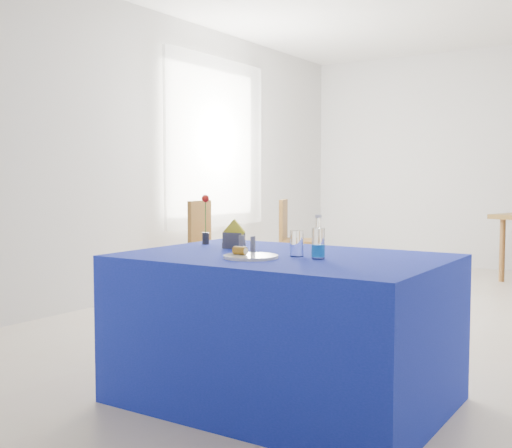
# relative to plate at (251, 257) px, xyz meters

# --- Properties ---
(floor) EXTENTS (7.00, 7.00, 0.00)m
(floor) POSITION_rel_plate_xyz_m (-0.11, 2.33, -0.77)
(floor) COLOR beige
(floor) RESTS_ON ground
(room_shell) EXTENTS (7.00, 7.00, 7.00)m
(room_shell) POSITION_rel_plate_xyz_m (-0.11, 2.33, 0.98)
(room_shell) COLOR silver
(room_shell) RESTS_ON ground
(window_pane) EXTENTS (0.04, 1.50, 1.60)m
(window_pane) POSITION_rel_plate_xyz_m (-2.58, 3.13, 0.78)
(window_pane) COLOR white
(window_pane) RESTS_ON room_shell
(curtain) EXTENTS (0.04, 1.75, 1.85)m
(curtain) POSITION_rel_plate_xyz_m (-2.51, 3.13, 0.78)
(curtain) COLOR white
(curtain) RESTS_ON room_shell
(plate) EXTENTS (0.27, 0.27, 0.01)m
(plate) POSITION_rel_plate_xyz_m (0.00, 0.00, 0.00)
(plate) COLOR silver
(plate) RESTS_ON blue_table
(drinking_glass) EXTENTS (0.07, 0.07, 0.13)m
(drinking_glass) POSITION_rel_plate_xyz_m (0.15, 0.18, 0.06)
(drinking_glass) COLOR white
(drinking_glass) RESTS_ON blue_table
(salt_shaker) EXTENTS (0.03, 0.03, 0.08)m
(salt_shaker) POSITION_rel_plate_xyz_m (-0.14, 0.24, 0.04)
(salt_shaker) COLOR slate
(salt_shaker) RESTS_ON blue_table
(pepper_shaker) EXTENTS (0.03, 0.03, 0.08)m
(pepper_shaker) POSITION_rel_plate_xyz_m (-0.22, 0.24, 0.04)
(pepper_shaker) COLOR slate
(pepper_shaker) RESTS_ON blue_table
(blue_table) EXTENTS (1.60, 1.10, 0.76)m
(blue_table) POSITION_rel_plate_xyz_m (0.07, 0.21, -0.39)
(blue_table) COLOR #102297
(blue_table) RESTS_ON floor
(water_bottle) EXTENTS (0.07, 0.07, 0.21)m
(water_bottle) POSITION_rel_plate_xyz_m (0.29, 0.15, 0.06)
(water_bottle) COLOR silver
(water_bottle) RESTS_ON blue_table
(napkin_holder) EXTENTS (0.15, 0.07, 0.16)m
(napkin_holder) POSITION_rel_plate_xyz_m (-0.32, 0.31, 0.04)
(napkin_holder) COLOR #393A3E
(napkin_holder) RESTS_ON blue_table
(rose_vase) EXTENTS (0.05, 0.05, 0.29)m
(rose_vase) POSITION_rel_plate_xyz_m (-0.59, 0.41, 0.13)
(rose_vase) COLOR #232428
(rose_vase) RESTS_ON blue_table
(chair_win_a) EXTENTS (0.49, 0.49, 0.94)m
(chair_win_a) POSITION_rel_plate_xyz_m (-1.97, 2.28, -0.22)
(chair_win_a) COLOR brown
(chair_win_a) RESTS_ON floor
(chair_win_b) EXTENTS (0.54, 0.54, 0.92)m
(chair_win_b) POSITION_rel_plate_xyz_m (-1.81, 3.61, -0.24)
(chair_win_b) COLOR brown
(chair_win_b) RESTS_ON floor
(banana_pieces) EXTENTS (0.07, 0.05, 0.04)m
(banana_pieces) POSITION_rel_plate_xyz_m (-0.05, -0.01, 0.03)
(banana_pieces) COLOR gold
(banana_pieces) RESTS_ON plate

